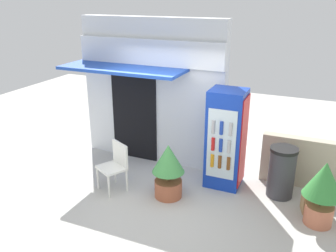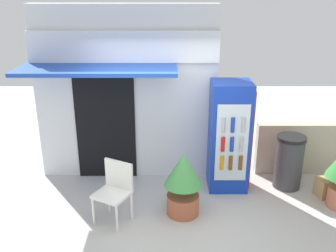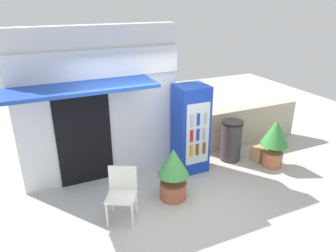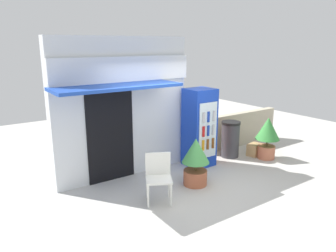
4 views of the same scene
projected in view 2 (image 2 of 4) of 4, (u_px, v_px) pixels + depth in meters
ground at (166, 225)px, 5.46m from camera, size 16.00×16.00×0.00m
storefront_building at (124, 92)px, 6.43m from camera, size 3.15×1.15×3.00m
drink_cooler at (229, 137)px, 6.20m from camera, size 0.66×0.65×1.85m
plastic_chair at (115, 187)px, 5.43m from camera, size 0.61×0.60×0.90m
potted_plant_near_shop at (183, 181)px, 5.55m from camera, size 0.57×0.57×1.00m
trash_bin at (288, 162)px, 6.35m from camera, size 0.48×0.48×0.93m
stone_boundary_wall at (329, 148)px, 6.86m from camera, size 2.72×0.20×0.95m
cardboard_box at (328, 187)px, 6.17m from camera, size 0.43×0.35×0.31m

